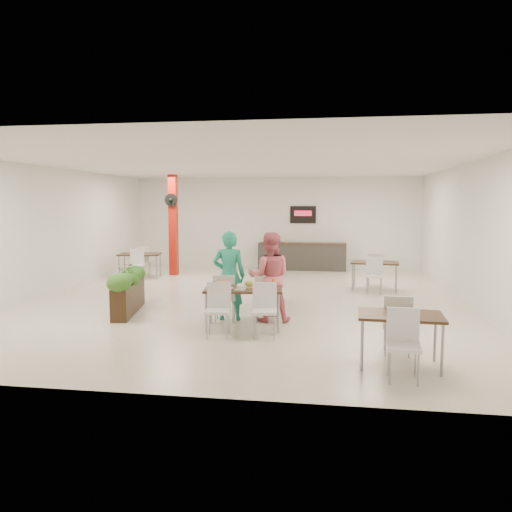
% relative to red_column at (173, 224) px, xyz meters
% --- Properties ---
extents(ground, '(12.00, 12.00, 0.00)m').
position_rel_red_column_xyz_m(ground, '(3.00, -3.79, -1.64)').
color(ground, beige).
rests_on(ground, ground).
extents(room_shell, '(10.10, 12.10, 3.22)m').
position_rel_red_column_xyz_m(room_shell, '(3.00, -3.79, 0.36)').
color(room_shell, white).
rests_on(room_shell, ground).
extents(red_column, '(0.40, 0.41, 3.20)m').
position_rel_red_column_xyz_m(red_column, '(0.00, 0.00, 0.00)').
color(red_column, '#A8160B').
rests_on(red_column, ground).
extents(service_counter, '(3.00, 0.64, 2.20)m').
position_rel_red_column_xyz_m(service_counter, '(4.00, 1.86, -1.15)').
color(service_counter, '#2E2C29').
rests_on(service_counter, ground).
extents(main_table, '(1.48, 1.75, 0.92)m').
position_rel_red_column_xyz_m(main_table, '(3.41, -6.48, -1.01)').
color(main_table, black).
rests_on(main_table, ground).
extents(diner_man, '(0.68, 0.49, 1.76)m').
position_rel_red_column_xyz_m(diner_man, '(3.02, -5.83, -0.76)').
color(diner_man, teal).
rests_on(diner_man, ground).
extents(diner_woman, '(0.91, 0.75, 1.74)m').
position_rel_red_column_xyz_m(diner_woman, '(3.82, -5.83, -0.77)').
color(diner_woman, '#DD6275').
rests_on(diner_woman, ground).
extents(planter_left, '(0.70, 1.98, 1.05)m').
position_rel_red_column_xyz_m(planter_left, '(0.80, -5.52, -1.12)').
color(planter_left, black).
rests_on(planter_left, ground).
extents(planter_right, '(0.52, 1.89, 0.99)m').
position_rel_red_column_xyz_m(planter_right, '(3.71, -4.57, -1.15)').
color(planter_right, black).
rests_on(planter_right, ground).
extents(side_table_a, '(1.38, 1.67, 0.92)m').
position_rel_red_column_xyz_m(side_table_a, '(-0.86, -0.71, -1.01)').
color(side_table_a, black).
rests_on(side_table_a, ground).
extents(side_table_b, '(1.31, 1.66, 0.92)m').
position_rel_red_column_xyz_m(side_table_b, '(6.15, -1.87, -1.01)').
color(side_table_b, black).
rests_on(side_table_b, ground).
extents(side_table_c, '(1.20, 1.64, 0.92)m').
position_rel_red_column_xyz_m(side_table_c, '(5.97, -8.26, -1.02)').
color(side_table_c, black).
rests_on(side_table_c, ground).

